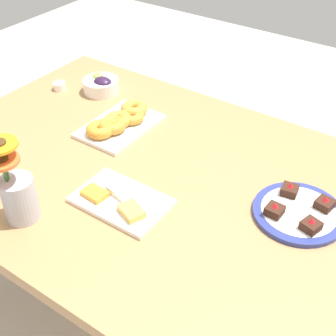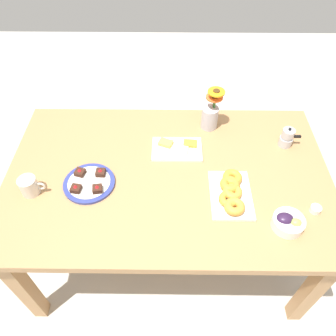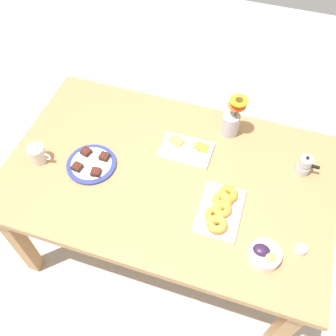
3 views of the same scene
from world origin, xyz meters
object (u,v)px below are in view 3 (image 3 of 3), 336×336
flower_vase (231,122)px  dessert_plate (91,164)px  coffee_mug (38,154)px  grape_bowl (264,255)px  croissant_platter (221,209)px  moka_pot (304,166)px  dining_table (168,183)px  jam_cup_honey (301,249)px  cheese_platter (186,149)px

flower_vase → dessert_plate: bearing=-144.8°
coffee_mug → grape_bowl: coffee_mug is taller
croissant_platter → flower_vase: (-0.07, 0.49, 0.06)m
flower_vase → moka_pot: (0.39, -0.14, -0.03)m
dining_table → coffee_mug: 0.66m
flower_vase → moka_pot: bearing=-20.0°
jam_cup_honey → moka_pot: size_ratio=0.40×
jam_cup_honey → dessert_plate: (-1.04, 0.14, -0.00)m
dining_table → croissant_platter: croissant_platter is taller
jam_cup_honey → moka_pot: bearing=95.4°
grape_bowl → cheese_platter: size_ratio=0.53×
cheese_platter → moka_pot: bearing=4.6°
flower_vase → jam_cup_honey: bearing=-52.7°
cheese_platter → moka_pot: size_ratio=2.18×
jam_cup_honey → flower_vase: bearing=127.3°
moka_pot → croissant_platter: bearing=-133.6°
dining_table → coffee_mug: coffee_mug is taller
dining_table → jam_cup_honey: size_ratio=33.33×
dining_table → flower_vase: size_ratio=6.69×
flower_vase → croissant_platter: bearing=-82.3°
dessert_plate → flower_vase: flower_vase is taller
croissant_platter → flower_vase: size_ratio=1.24×
coffee_mug → cheese_platter: 0.74m
dining_table → moka_pot: 0.67m
croissant_platter → coffee_mug: bearing=179.4°
dining_table → jam_cup_honey: bearing=-18.0°
dining_table → croissant_platter: bearing=-24.4°
dining_table → cheese_platter: bearing=74.3°
cheese_platter → grape_bowl: bearing=-44.3°
cheese_platter → dining_table: bearing=-105.7°
coffee_mug → croissant_platter: coffee_mug is taller
croissant_platter → jam_cup_honey: bearing=-12.5°
coffee_mug → moka_pot: size_ratio=0.99×
jam_cup_honey → moka_pot: moka_pot is taller
dessert_plate → jam_cup_honey: bearing=-7.8°
croissant_platter → dessert_plate: bearing=174.8°
coffee_mug → jam_cup_honey: size_ratio=2.46×
grape_bowl → dessert_plate: bearing=166.1°
dining_table → moka_pot: bearing=18.7°
jam_cup_honey → moka_pot: 0.43m
dessert_plate → flower_vase: 0.74m
coffee_mug → moka_pot: (1.26, 0.33, 0.00)m
dining_table → grape_bowl: grape_bowl is taller
coffee_mug → flower_vase: size_ratio=0.49×
coffee_mug → flower_vase: flower_vase is taller
grape_bowl → croissant_platter: (-0.22, 0.16, -0.01)m
coffee_mug → cheese_platter: coffee_mug is taller
grape_bowl → croissant_platter: bearing=144.2°
dining_table → dessert_plate: bearing=-169.1°
grape_bowl → dessert_plate: (-0.89, 0.22, -0.02)m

